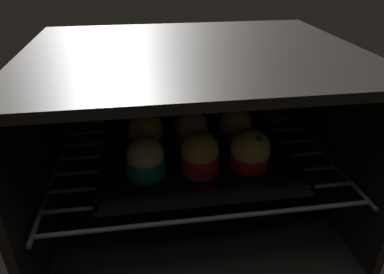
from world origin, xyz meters
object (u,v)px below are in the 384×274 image
at_px(baking_tray, 192,147).
at_px(muffin_row1_col0, 146,133).
at_px(muffin_row1_col2, 235,127).
at_px(muffin_row0_col0, 145,159).
at_px(muffin_row1_col1, 193,130).
at_px(muffin_row0_col1, 200,154).
at_px(muffin_row2_col2, 227,108).
at_px(muffin_row2_col0, 143,115).
at_px(muffin_row0_col2, 250,151).
at_px(muffin_row2_col1, 186,110).

xyz_separation_m(baking_tray, muffin_row1_col0, (-0.09, -0.00, 0.04)).
bearing_deg(muffin_row1_col2, muffin_row0_col0, -153.85).
bearing_deg(muffin_row0_col0, muffin_row1_col2, 26.15).
relative_size(baking_tray, muffin_row1_col1, 4.69).
distance_m(baking_tray, muffin_row1_col1, 0.04).
distance_m(muffin_row0_col1, muffin_row2_col2, 0.21).
xyz_separation_m(muffin_row1_col2, muffin_row2_col0, (-0.19, 0.09, -0.00)).
height_order(muffin_row1_col0, muffin_row1_col1, muffin_row1_col0).
xyz_separation_m(muffin_row0_col2, muffin_row1_col0, (-0.19, 0.09, 0.00)).
distance_m(muffin_row0_col1, muffin_row2_col1, 0.19).
xyz_separation_m(muffin_row0_col0, muffin_row1_col0, (0.00, 0.09, 0.01)).
xyz_separation_m(muffin_row0_col2, muffin_row1_col1, (-0.09, 0.10, 0.00)).
xyz_separation_m(muffin_row0_col1, muffin_row1_col2, (0.09, 0.10, -0.00)).
height_order(muffin_row0_col2, muffin_row2_col2, muffin_row2_col2).
bearing_deg(muffin_row0_col0, muffin_row2_col2, 43.97).
bearing_deg(muffin_row2_col2, muffin_row2_col0, -177.91).
distance_m(muffin_row0_col0, muffin_row1_col2, 0.21).
relative_size(muffin_row0_col0, muffin_row2_col0, 0.94).
height_order(muffin_row0_col1, muffin_row2_col1, muffin_row2_col1).
bearing_deg(muffin_row0_col2, muffin_row1_col1, 133.44).
bearing_deg(muffin_row0_col0, muffin_row0_col2, -1.05).
xyz_separation_m(baking_tray, muffin_row2_col0, (-0.10, 0.09, 0.04)).
height_order(baking_tray, muffin_row2_col1, muffin_row2_col1).
height_order(muffin_row0_col1, muffin_row2_col2, same).
height_order(muffin_row0_col2, muffin_row2_col1, muffin_row2_col1).
bearing_deg(muffin_row0_col0, muffin_row1_col0, 86.99).
relative_size(muffin_row0_col2, muffin_row2_col0, 0.97).
bearing_deg(muffin_row1_col1, muffin_row0_col1, -91.68).
bearing_deg(muffin_row1_col2, muffin_row2_col0, 155.01).
bearing_deg(muffin_row2_col0, muffin_row2_col1, 2.11).
bearing_deg(muffin_row2_col2, muffin_row0_col0, -136.03).
xyz_separation_m(muffin_row0_col0, muffin_row2_col1, (0.10, 0.18, 0.01)).
xyz_separation_m(muffin_row1_col0, muffin_row2_col0, (-0.00, 0.09, -0.00)).
height_order(muffin_row1_col0, muffin_row1_col2, muffin_row1_col0).
distance_m(muffin_row0_col0, muffin_row2_col0, 0.18).
bearing_deg(muffin_row1_col0, muffin_row1_col2, 1.14).
xyz_separation_m(muffin_row0_col0, muffin_row2_col2, (0.19, 0.19, 0.00)).
bearing_deg(muffin_row1_col1, muffin_row2_col0, 138.88).
bearing_deg(muffin_row2_col2, muffin_row1_col0, -152.56).
height_order(baking_tray, muffin_row1_col2, muffin_row1_col2).
distance_m(muffin_row1_col0, muffin_row2_col0, 0.09).
height_order(muffin_row1_col0, muffin_row2_col2, muffin_row1_col0).
distance_m(muffin_row1_col1, muffin_row2_col1, 0.09).
bearing_deg(muffin_row1_col2, muffin_row2_col1, 134.81).
xyz_separation_m(baking_tray, muffin_row1_col1, (0.00, 0.00, 0.04)).
relative_size(baking_tray, muffin_row0_col2, 4.84).
bearing_deg(muffin_row2_col2, muffin_row0_col2, -90.73).
bearing_deg(muffin_row1_col0, muffin_row2_col0, 92.68).
relative_size(baking_tray, muffin_row2_col1, 4.45).
xyz_separation_m(muffin_row1_col1, muffin_row1_col2, (0.09, -0.00, 0.00)).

